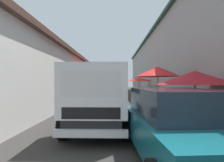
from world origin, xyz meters
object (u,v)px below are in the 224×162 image
Objects in this scene: hatchback_car at (178,124)px; delivery_truck at (97,100)px; parked_scooter at (100,95)px; fruit_stall_near_right at (158,76)px; fruit_stall_mid_lane at (138,81)px; fruit_stall_near_left at (195,82)px; fruit_stall_far_right at (140,82)px; fruit_stall_far_left at (94,79)px; vendor_by_crates at (113,90)px.

hatchback_car is 2.76m from delivery_truck.
delivery_truck is 2.93× the size of parked_scooter.
fruit_stall_near_right is 1.11× the size of fruit_stall_mid_lane.
delivery_truck is (-0.81, 3.38, -0.54)m from fruit_stall_near_left.
fruit_stall_near_right reaches higher than fruit_stall_near_left.
hatchback_car is (-13.76, 1.04, -0.90)m from fruit_stall_far_right.
fruit_stall_far_left is at bearing 168.55° from parked_scooter.
fruit_stall_far_right reaches higher than parked_scooter.
fruit_stall_far_right reaches higher than hatchback_car.
hatchback_car is at bearing 171.28° from fruit_stall_near_right.
fruit_stall_far_right is 12.10m from delivery_truck.
vendor_by_crates is (-5.04, 2.68, -0.79)m from fruit_stall_mid_lane.
parked_scooter is (-4.68, 3.83, -1.24)m from fruit_stall_mid_lane.
fruit_stall_far_right is at bearing -53.23° from fruit_stall_far_left.
parked_scooter is (0.36, 1.15, -0.45)m from vendor_by_crates.
fruit_stall_far_left reaches higher than hatchback_car.
fruit_stall_far_left is 0.69× the size of hatchback_car.
fruit_stall_mid_lane is 1.31× the size of parked_scooter.
delivery_truck is at bearing -172.98° from fruit_stall_far_left.
vendor_by_crates is at bearing 18.05° from fruit_stall_near_left.
fruit_stall_mid_lane is 0.79× the size of fruit_stall_far_left.
fruit_stall_near_left is at bearing -177.40° from fruit_stall_far_right.
fruit_stall_near_left is 14.23m from fruit_stall_mid_lane.
fruit_stall_near_left is 10.47m from parked_scooter.
fruit_stall_far_left is at bearing 7.02° from delivery_truck.
fruit_stall_near_left is at bearing -150.70° from fruit_stall_far_left.
hatchback_car is at bearing -164.84° from fruit_stall_far_left.
fruit_stall_far_left is 1.21× the size of fruit_stall_far_right.
fruit_stall_mid_lane is (11.56, -0.38, -0.20)m from fruit_stall_near_right.
delivery_truck reaches higher than vendor_by_crates.
delivery_truck is at bearing 166.17° from fruit_stall_far_right.
fruit_stall_near_left is 1.60× the size of parked_scooter.
vendor_by_crates is at bearing 124.74° from fruit_stall_far_right.
fruit_stall_near_right reaches higher than delivery_truck.
fruit_stall_near_right is 6.49m from fruit_stall_far_left.
delivery_truck is 3.15× the size of vendor_by_crates.
fruit_stall_far_left is at bearing 15.16° from hatchback_car.
fruit_stall_near_right is 1.06× the size of fruit_stall_far_right.
fruit_stall_mid_lane is at bearing -3.20° from fruit_stall_far_right.
hatchback_car is 12.67m from parked_scooter.
fruit_stall_near_right reaches higher than vendor_by_crates.
vendor_by_crates reaches higher than hatchback_car.
fruit_stall_mid_lane reaches higher than fruit_stall_far_right.
fruit_stall_far_right is (-3.31, 0.18, -0.04)m from fruit_stall_mid_lane.
hatchback_car is at bearing -168.14° from parked_scooter.
fruit_stall_far_right is 3.13m from vendor_by_crates.
fruit_stall_far_right is 4.07m from parked_scooter.
parked_scooter is at bearing -11.45° from fruit_stall_far_left.
fruit_stall_far_right is 1.37× the size of parked_scooter.
parked_scooter is at bearing 110.58° from fruit_stall_far_right.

